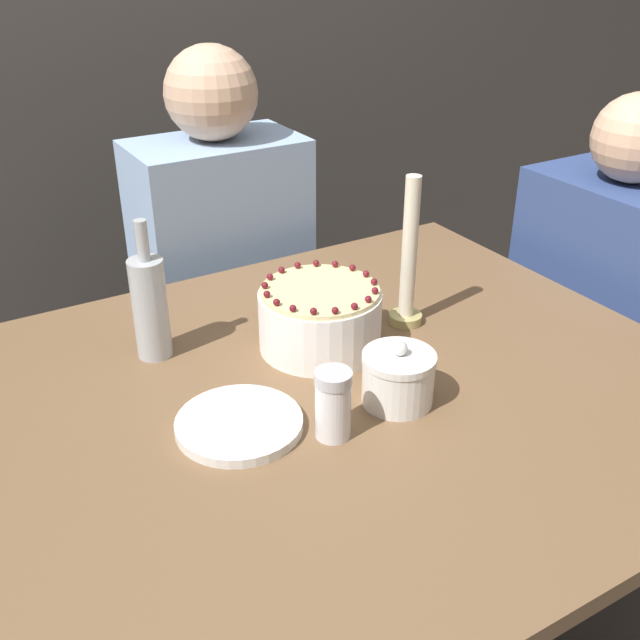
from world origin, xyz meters
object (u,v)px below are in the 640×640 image
candle (409,266)px  person_man_blue_shirt (226,318)px  cake (320,318)px  bottle (150,306)px  person_woman_floral (592,361)px  sugar_shaker (333,404)px  sugar_bowl (398,378)px

candle → person_man_blue_shirt: person_man_blue_shirt is taller
cake → candle: 0.20m
cake → bottle: (-0.26, 0.12, 0.04)m
person_woman_floral → bottle: bearing=82.8°
sugar_shaker → candle: 0.38m
sugar_shaker → candle: (0.30, 0.23, 0.06)m
cake → sugar_bowl: bearing=-85.6°
cake → sugar_shaker: 0.26m
sugar_shaker → person_man_blue_shirt: bearing=77.4°
candle → person_woman_floral: 0.70m
cake → person_woman_floral: person_woman_floral is taller
candle → person_woman_floral: person_woman_floral is taller
cake → bottle: 0.29m
cake → person_woman_floral: (0.77, -0.00, -0.33)m
cake → person_man_blue_shirt: (0.07, 0.59, -0.29)m
cake → candle: candle is taller
candle → sugar_shaker: bearing=-142.9°
candle → person_man_blue_shirt: 0.70m
bottle → person_woman_floral: 1.10m
person_man_blue_shirt → bottle: bearing=54.4°
candle → sugar_bowl: bearing=-129.3°
sugar_bowl → person_woman_floral: size_ratio=0.10×
sugar_shaker → cake: bearing=63.4°
candle → person_man_blue_shirt: bearing=101.3°
sugar_bowl → bottle: size_ratio=0.46×
candle → bottle: bearing=163.8°
sugar_bowl → candle: candle is taller
sugar_shaker → candle: size_ratio=0.38×
candle → bottle: 0.47m
sugar_shaker → person_man_blue_shirt: person_man_blue_shirt is taller
cake → person_man_blue_shirt: person_man_blue_shirt is taller
sugar_bowl → person_woman_floral: 0.84m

